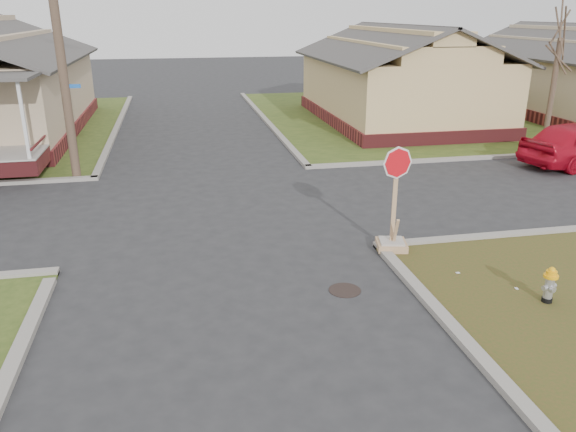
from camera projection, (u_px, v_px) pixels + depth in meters
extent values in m
plane|color=#272729|center=(232.00, 289.00, 11.19)|extent=(120.00, 120.00, 0.00)
cylinder|color=black|center=(345.00, 290.00, 11.13)|extent=(0.64, 0.64, 0.01)
cube|color=maroon|center=(396.00, 115.00, 28.13)|extent=(7.20, 11.20, 0.60)
cube|color=tan|center=(398.00, 83.00, 27.58)|extent=(7.00, 11.00, 2.60)
cube|color=maroon|center=(572.00, 109.00, 29.99)|extent=(7.20, 11.20, 0.60)
cylinder|color=#473328|center=(58.00, 36.00, 17.05)|extent=(0.28, 0.28, 9.00)
cylinder|color=#473328|center=(552.00, 93.00, 22.44)|extent=(0.22, 0.22, 4.20)
cylinder|color=black|center=(547.00, 299.00, 10.59)|extent=(0.20, 0.20, 0.09)
cylinder|color=#ACADB1|center=(549.00, 288.00, 10.50)|extent=(0.17, 0.17, 0.41)
sphere|color=#ACADB1|center=(551.00, 278.00, 10.43)|extent=(0.17, 0.17, 0.17)
cylinder|color=#FFAE0D|center=(551.00, 276.00, 10.42)|extent=(0.27, 0.27, 0.05)
cylinder|color=#FFAE0D|center=(552.00, 273.00, 10.40)|extent=(0.20, 0.20, 0.09)
sphere|color=#FFAE0D|center=(552.00, 270.00, 10.38)|extent=(0.13, 0.13, 0.13)
cube|color=tan|center=(391.00, 245.00, 12.96)|extent=(0.67, 0.67, 0.16)
cube|color=#AAA39C|center=(392.00, 241.00, 12.93)|extent=(0.54, 0.54, 0.04)
cube|color=tan|center=(395.00, 197.00, 12.56)|extent=(0.10, 0.05, 2.27)
cylinder|color=red|center=(398.00, 163.00, 12.24)|extent=(0.61, 0.27, 0.65)
cylinder|color=silver|center=(398.00, 163.00, 12.26)|extent=(0.69, 0.30, 0.73)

